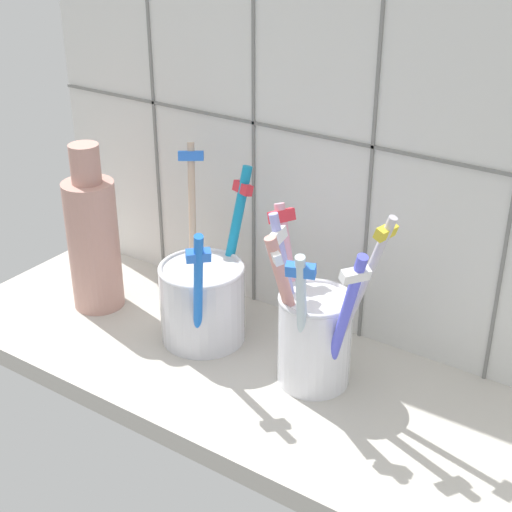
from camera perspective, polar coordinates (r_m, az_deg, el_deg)
The scene contains 5 objects.
counter_slab at distance 72.78cm, azimuth -0.87°, elevation -8.95°, with size 64.00×22.00×2.00cm, color #BCB7AD.
tile_wall_back at distance 72.29cm, azimuth 4.56°, elevation 9.83°, with size 64.00×2.20×45.00cm.
toothbrush_cup_left at distance 74.38cm, azimuth -3.98°, elevation -3.14°, with size 11.27×12.93×17.95cm.
toothbrush_cup_right at distance 67.65cm, azimuth 4.33°, elevation -5.64°, with size 13.37×8.72×18.46cm.
ceramic_vase at distance 80.22cm, azimuth -12.10°, elevation 1.26°, with size 5.31×5.31×17.88cm.
Camera 1 is at (34.09, -48.15, 43.63)cm, focal length 53.43 mm.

